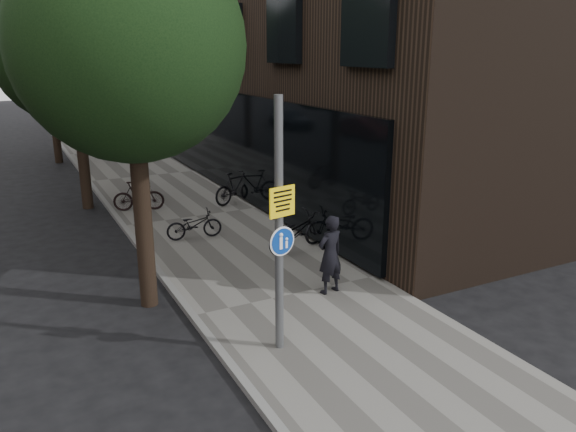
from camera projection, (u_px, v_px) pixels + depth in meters
ground at (373, 378)px, 9.31m from camera, size 120.00×120.00×0.00m
sidewalk at (196, 218)px, 17.91m from camera, size 4.50×60.00×0.12m
curb_edge at (124, 227)px, 16.92m from camera, size 0.15×60.00×0.13m
street_tree_near at (133, 56)px, 10.68m from camera, size 4.40×4.40×7.50m
street_tree_mid at (74, 53)px, 17.92m from camera, size 5.00×5.00×7.80m
street_tree_far at (48, 52)px, 25.58m from camera, size 5.00×5.00×7.80m
signpost at (279, 228)px, 9.42m from camera, size 0.51×0.15×4.44m
pedestrian at (330, 255)px, 12.06m from camera, size 0.70×0.53×1.75m
parked_bike_facade_near at (297, 231)px, 14.78m from camera, size 2.02×1.13×1.00m
parked_bike_facade_far at (236, 187)px, 19.24m from camera, size 1.91×1.10×1.11m
parked_bike_curb_near at (194, 224)px, 15.67m from camera, size 1.60×0.71×0.81m
parked_bike_curb_far at (139, 196)px, 18.38m from camera, size 1.70×0.92×0.98m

